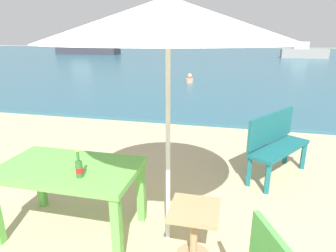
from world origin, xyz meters
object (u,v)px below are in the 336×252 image
Objects in this scene: bench_teal_center at (276,141)px; swimmer_person at (190,79)px; side_table_wood at (194,226)px; boat_ferry at (87,46)px; patio_umbrella at (168,21)px; beer_bottle_amber at (79,168)px; boat_fishing_trawler at (304,52)px; picnic_table_green at (69,176)px.

bench_teal_center is 8.43m from swimmer_person.
boat_ferry reaches higher than side_table_wood.
side_table_wood is 10.10m from swimmer_person.
swimmer_person is at bearing 107.24° from bench_teal_center.
beer_bottle_amber is at bearing -160.57° from patio_umbrella.
side_table_wood is 0.13× the size of boat_fishing_trawler.
swimmer_person is (-0.28, 9.87, -0.41)m from picnic_table_green.
side_table_wood is at bearing -115.80° from bench_teal_center.
patio_umbrella is 32.57m from boat_ferry.
boat_fishing_trawler is at bearing 77.36° from bench_teal_center.
boat_ferry is (-15.14, 28.35, 0.38)m from picnic_table_green.
patio_umbrella is 1.93× the size of bench_teal_center.
bench_teal_center is at bearing -102.64° from boat_fishing_trawler.
beer_bottle_amber is 0.65× the size of swimmer_person.
patio_umbrella reaches higher than bench_teal_center.
bench_teal_center is 26.11m from boat_fishing_trawler.
picnic_table_green is 0.61× the size of patio_umbrella.
boat_ferry is at bearing 118.32° from beer_bottle_amber.
picnic_table_green reaches higher than swimmer_person.
patio_umbrella is at bearing 5.30° from picnic_table_green.
boat_ferry reaches higher than swimmer_person.
picnic_table_green is 28.42m from boat_fishing_trawler.
boat_fishing_trawler is (8.21, 17.42, 0.38)m from swimmer_person.
picnic_table_green is at bearing -88.39° from swimmer_person.
bench_teal_center is at bearing -56.80° from boat_ferry.
side_table_wood is at bearing 3.89° from beer_bottle_amber.
side_table_wood is (1.06, 0.07, -0.50)m from beer_bottle_amber.
boat_fishing_trawler is 0.57× the size of boat_ferry.
swimmer_person is (-1.57, 9.97, -0.11)m from side_table_wood.
boat_fishing_trawler is (5.71, 25.47, 0.08)m from bench_teal_center.
swimmer_person is at bearing 98.93° from side_table_wood.
side_table_wood is 32.87m from boat_ferry.
beer_bottle_amber is at bearing -87.10° from swimmer_person.
beer_bottle_amber is 0.12× the size of patio_umbrella.
beer_bottle_amber reaches higher than picnic_table_green.
boat_ferry is (-15.37, 28.53, 0.18)m from beer_bottle_amber.
beer_bottle_amber is 32.41m from boat_ferry.
bench_teal_center is (2.22, 1.82, -0.11)m from picnic_table_green.
bench_teal_center reaches higher than swimmer_person.
patio_umbrella is 5.61× the size of swimmer_person.
boat_fishing_trawler reaches higher than swimmer_person.
patio_umbrella is (1.00, 0.09, 1.47)m from picnic_table_green.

